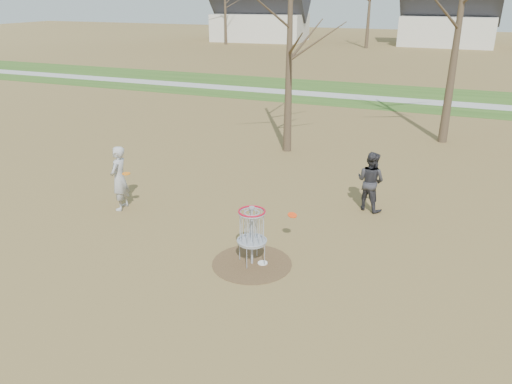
% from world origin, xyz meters
% --- Properties ---
extents(ground, '(160.00, 160.00, 0.00)m').
position_xyz_m(ground, '(0.00, 0.00, 0.00)').
color(ground, brown).
rests_on(ground, ground).
extents(green_band, '(160.00, 8.00, 0.01)m').
position_xyz_m(green_band, '(0.00, 21.00, 0.01)').
color(green_band, '#2D5119').
rests_on(green_band, ground).
extents(footpath, '(160.00, 1.50, 0.01)m').
position_xyz_m(footpath, '(0.00, 20.00, 0.01)').
color(footpath, '#9E9E99').
rests_on(footpath, green_band).
extents(dirt_circle, '(1.80, 1.80, 0.01)m').
position_xyz_m(dirt_circle, '(0.00, 0.00, 0.01)').
color(dirt_circle, '#47331E').
rests_on(dirt_circle, ground).
extents(player_standing, '(0.53, 0.72, 1.81)m').
position_xyz_m(player_standing, '(-4.55, 1.50, 0.91)').
color(player_standing, '#AAAAAA').
rests_on(player_standing, ground).
extents(player_throwing, '(0.99, 0.89, 1.68)m').
position_xyz_m(player_throwing, '(1.89, 4.02, 0.84)').
color(player_throwing, '#2E2D32').
rests_on(player_throwing, ground).
extents(disc_grounded, '(0.22, 0.22, 0.02)m').
position_xyz_m(disc_grounded, '(0.22, 0.08, 0.02)').
color(disc_grounded, white).
rests_on(disc_grounded, dirt_circle).
extents(discs_in_play, '(4.96, 0.39, 0.40)m').
position_xyz_m(discs_in_play, '(-1.70, 1.24, 0.96)').
color(discs_in_play, '#FF3E0D').
rests_on(discs_in_play, ground).
extents(disc_golf_basket, '(0.64, 0.64, 1.35)m').
position_xyz_m(disc_golf_basket, '(0.00, 0.00, 0.91)').
color(disc_golf_basket, '#9EA3AD').
rests_on(disc_golf_basket, ground).
extents(houses_row, '(56.51, 10.01, 7.26)m').
position_xyz_m(houses_row, '(4.32, 52.56, 3.52)').
color(houses_row, silver).
rests_on(houses_row, ground).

